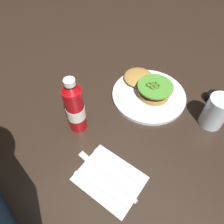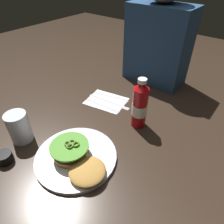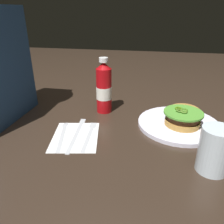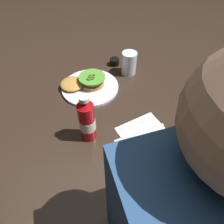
% 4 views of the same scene
% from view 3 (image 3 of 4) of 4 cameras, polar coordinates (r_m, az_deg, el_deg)
% --- Properties ---
extents(ground_plane, '(3.00, 3.00, 0.00)m').
position_cam_3_polar(ground_plane, '(0.76, 11.68, -3.52)').
color(ground_plane, '#2F231A').
extents(dinner_plate, '(0.27, 0.27, 0.01)m').
position_cam_3_polar(dinner_plate, '(0.78, 16.76, -2.99)').
color(dinner_plate, white).
rests_on(dinner_plate, ground_plane).
extents(burger_sandwich, '(0.21, 0.14, 0.05)m').
position_cam_3_polar(burger_sandwich, '(0.79, 17.96, -0.64)').
color(burger_sandwich, '#B5823B').
rests_on(burger_sandwich, dinner_plate).
extents(ketchup_bottle, '(0.06, 0.06, 0.21)m').
position_cam_3_polar(ketchup_bottle, '(0.82, -2.09, 6.06)').
color(ketchup_bottle, '#B00C11').
rests_on(ketchup_bottle, ground_plane).
extents(water_glass, '(0.07, 0.07, 0.11)m').
position_cam_3_polar(water_glass, '(0.58, 25.00, -8.89)').
color(water_glass, silver).
rests_on(water_glass, ground_plane).
extents(napkin, '(0.20, 0.17, 0.00)m').
position_cam_3_polar(napkin, '(0.69, -9.42, -6.20)').
color(napkin, white).
rests_on(napkin, ground_plane).
extents(fork_utensil, '(0.18, 0.03, 0.00)m').
position_cam_3_polar(fork_utensil, '(0.70, -5.73, -5.25)').
color(fork_utensil, silver).
rests_on(fork_utensil, napkin).
extents(butter_knife, '(0.21, 0.04, 0.00)m').
position_cam_3_polar(butter_knife, '(0.71, -8.92, -4.88)').
color(butter_knife, silver).
rests_on(butter_knife, napkin).
extents(spoon_utensil, '(0.18, 0.06, 0.00)m').
position_cam_3_polar(spoon_utensil, '(0.72, -12.45, -4.75)').
color(spoon_utensil, silver).
rests_on(spoon_utensil, napkin).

